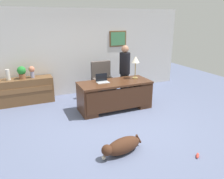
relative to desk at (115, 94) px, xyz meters
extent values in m
plane|color=slate|center=(-0.30, -0.79, -0.42)|extent=(12.00, 12.00, 0.00)
cube|color=silver|center=(-0.30, 1.81, 0.93)|extent=(7.00, 0.12, 2.70)
cube|color=brown|center=(0.88, 1.74, 1.31)|extent=(0.61, 0.03, 0.52)
cube|color=#468555|center=(0.88, 1.72, 1.31)|extent=(0.53, 0.01, 0.44)
cube|color=#4C2B19|center=(0.00, 0.03, 0.32)|extent=(1.94, 0.82, 0.05)
cube|color=#4C2B19|center=(-0.79, 0.03, -0.06)|extent=(0.36, 0.76, 0.72)
cube|color=#4C2B19|center=(0.79, 0.03, -0.06)|extent=(0.36, 0.76, 0.72)
cube|color=#412415|center=(0.00, -0.35, -0.03)|extent=(1.84, 0.04, 0.58)
cube|color=brown|center=(-2.23, 1.46, -0.05)|extent=(1.60, 0.48, 0.75)
cube|color=brown|center=(-2.23, 1.21, 0.04)|extent=(1.50, 0.02, 0.14)
cube|color=#564C47|center=(-0.01, 0.81, -0.05)|extent=(0.60, 0.58, 0.18)
cylinder|color=black|center=(-0.01, 0.81, -0.28)|extent=(0.10, 0.10, 0.28)
cylinder|color=black|center=(-0.01, 0.81, -0.40)|extent=(0.52, 0.52, 0.05)
cube|color=#564C47|center=(-0.01, 1.05, 0.38)|extent=(0.60, 0.12, 0.69)
cube|color=#564C47|center=(-0.27, 0.81, 0.15)|extent=(0.08, 0.50, 0.22)
cube|color=#564C47|center=(0.25, 0.81, 0.15)|extent=(0.08, 0.50, 0.22)
cylinder|color=#262323|center=(0.62, 0.68, -0.03)|extent=(0.26, 0.26, 0.79)
cylinder|color=black|center=(0.62, 0.68, 0.68)|extent=(0.32, 0.32, 0.64)
sphere|color=#AC7558|center=(0.62, 0.68, 1.11)|extent=(0.22, 0.22, 0.22)
ellipsoid|color=#472819|center=(-0.71, -1.96, -0.27)|extent=(0.78, 0.44, 0.30)
sphere|color=#472819|center=(-1.07, -2.03, -0.23)|extent=(0.20, 0.20, 0.20)
cylinder|color=#472819|center=(-0.35, -1.89, -0.25)|extent=(0.15, 0.07, 0.21)
cube|color=#B2B5BA|center=(-0.32, 0.08, 0.36)|extent=(0.32, 0.22, 0.01)
cube|color=black|center=(-0.32, 0.18, 0.47)|extent=(0.32, 0.01, 0.21)
cylinder|color=#9E8447|center=(0.68, 0.14, 0.36)|extent=(0.16, 0.16, 0.02)
cylinder|color=#9E8447|center=(0.68, 0.14, 0.58)|extent=(0.02, 0.02, 0.42)
cone|color=silver|center=(0.68, 0.14, 0.88)|extent=(0.22, 0.22, 0.18)
cylinder|color=#9092B4|center=(-1.98, 1.46, 0.42)|extent=(0.11, 0.11, 0.18)
sphere|color=#D07A5B|center=(-1.98, 1.46, 0.58)|extent=(0.17, 0.17, 0.17)
cylinder|color=silver|center=(-2.61, 1.46, 0.47)|extent=(0.11, 0.11, 0.30)
cylinder|color=brown|center=(-2.25, 1.46, 0.39)|extent=(0.18, 0.18, 0.14)
sphere|color=#278733|center=(-2.25, 1.46, 0.56)|extent=(0.24, 0.24, 0.24)
sphere|color=beige|center=(-1.12, -2.01, -0.39)|extent=(0.07, 0.07, 0.07)
ellipsoid|color=#E53F33|center=(0.46, -2.61, -0.40)|extent=(0.16, 0.15, 0.05)
camera|label=1|loc=(-2.31, -5.11, 1.96)|focal=35.14mm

